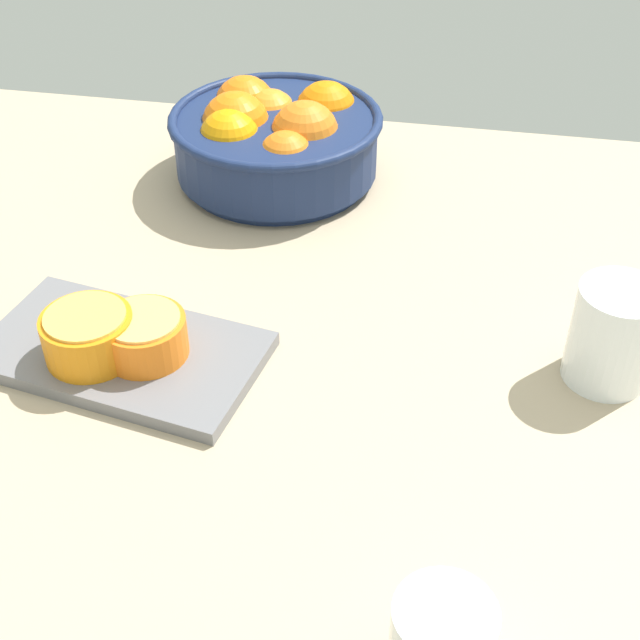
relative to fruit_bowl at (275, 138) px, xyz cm
name	(u,v)px	position (x,y,z in cm)	size (l,w,h in cm)	color
ground_plane	(350,366)	(14.67, -32.16, -6.86)	(146.75, 100.58, 3.00)	tan
fruit_bowl	(275,138)	(0.00, 0.00, 0.00)	(25.99, 25.99, 11.13)	navy
second_glass	(611,341)	(38.18, -30.85, -1.17)	(7.72, 7.72, 9.74)	white
cutting_board	(122,353)	(-6.56, -36.81, -4.65)	(26.23, 14.53, 1.43)	slate
orange_half_0	(144,336)	(-3.88, -37.16, -1.87)	(7.95, 7.95, 4.19)	orange
orange_half_1	(89,335)	(-8.77, -38.36, -1.62)	(8.45, 8.45, 4.70)	orange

